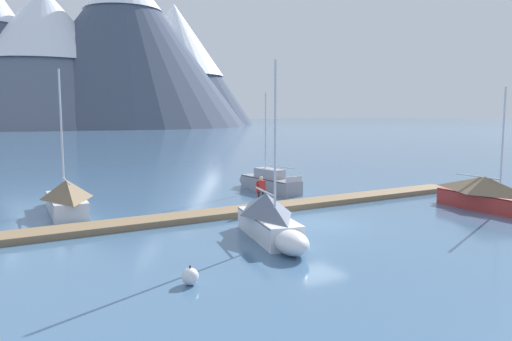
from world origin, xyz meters
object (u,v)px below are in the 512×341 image
object	(u,v)px
sailboat_mid_dock_port	(267,182)
person_on_dock	(261,190)
sailboat_mid_dock_starboard	(495,196)
mooring_buoy_channel_marker	(190,276)
sailboat_nearest_berth	(66,197)
sailboat_second_berth	(270,219)

from	to	relation	value
sailboat_mid_dock_port	person_on_dock	xyz separation A→B (m)	(-4.20, -6.46, 0.64)
sailboat_mid_dock_starboard	mooring_buoy_channel_marker	xyz separation A→B (m)	(-18.93, -2.74, -0.58)
sailboat_nearest_berth	sailboat_second_berth	size ratio (longest dim) A/B	1.03
sailboat_second_berth	sailboat_mid_dock_port	distance (m)	13.27
sailboat_second_berth	sailboat_mid_dock_starboard	size ratio (longest dim) A/B	0.99
sailboat_nearest_berth	sailboat_mid_dock_port	xyz separation A→B (m)	(13.39, 1.32, -0.26)
sailboat_second_berth	mooring_buoy_channel_marker	bearing A→B (deg)	-144.87
sailboat_nearest_berth	sailboat_mid_dock_starboard	world-z (taller)	sailboat_nearest_berth
mooring_buoy_channel_marker	sailboat_nearest_berth	bearing A→B (deg)	97.03
sailboat_nearest_berth	sailboat_mid_dock_starboard	size ratio (longest dim) A/B	1.02
mooring_buoy_channel_marker	sailboat_second_berth	bearing A→B (deg)	35.13
sailboat_nearest_berth	sailboat_mid_dock_port	size ratio (longest dim) A/B	1.15
sailboat_second_berth	person_on_dock	distance (m)	5.61
sailboat_nearest_berth	sailboat_second_berth	xyz separation A→B (m)	(6.77, -10.17, 0.01)
sailboat_second_berth	sailboat_mid_dock_port	bearing A→B (deg)	60.05
sailboat_mid_dock_starboard	person_on_dock	world-z (taller)	sailboat_mid_dock_starboard
sailboat_mid_dock_port	person_on_dock	bearing A→B (deg)	-123.07
person_on_dock	mooring_buoy_channel_marker	size ratio (longest dim) A/B	2.70
sailboat_nearest_berth	person_on_dock	xyz separation A→B (m)	(9.19, -5.13, 0.39)
sailboat_nearest_berth	sailboat_mid_dock_starboard	xyz separation A→B (m)	(20.63, -11.00, -0.02)
sailboat_mid_dock_starboard	sailboat_mid_dock_port	bearing A→B (deg)	120.40
sailboat_nearest_berth	mooring_buoy_channel_marker	world-z (taller)	sailboat_nearest_berth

